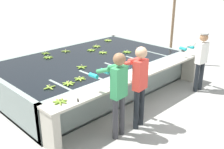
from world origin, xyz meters
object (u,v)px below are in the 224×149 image
worker_1 (139,80)px  banana_bunch_floating_5 (48,57)px  banana_bunch_floating_4 (46,53)px  banana_bunch_floating_11 (50,87)px  worker_0 (118,88)px  banana_bunch_floating_7 (142,55)px  banana_bunch_floating_1 (80,79)px  banana_bunch_floating_10 (108,40)px  worker_2 (200,56)px  banana_bunch_floating_12 (97,46)px  banana_bunch_floating_9 (103,52)px  banana_bunch_floating_6 (69,83)px  banana_bunch_floating_8 (82,67)px  banana_bunch_floating_3 (66,51)px  knife_0 (78,99)px  banana_bunch_floating_0 (91,50)px  support_post_right (173,19)px  banana_bunch_ledge_0 (60,102)px  banana_bunch_floating_13 (127,52)px  banana_bunch_floating_2 (119,65)px

worker_1 → banana_bunch_floating_5: (-0.15, 3.12, -0.18)m
banana_bunch_floating_4 → banana_bunch_floating_11: same height
worker_0 → banana_bunch_floating_7: 2.81m
banana_bunch_floating_1 → banana_bunch_floating_10: same height
worker_2 → banana_bunch_floating_5: size_ratio=5.79×
banana_bunch_floating_12 → banana_bunch_floating_1: bearing=-139.3°
banana_bunch_floating_10 → banana_bunch_floating_11: size_ratio=0.99×
banana_bunch_floating_4 → worker_0: bearing=-99.4°
worker_2 → banana_bunch_floating_9: 2.72m
banana_bunch_floating_6 → banana_bunch_floating_8: bearing=36.2°
banana_bunch_floating_1 → banana_bunch_floating_12: (2.10, 1.81, 0.00)m
banana_bunch_floating_3 → banana_bunch_floating_6: 2.52m
banana_bunch_floating_5 → knife_0: size_ratio=0.90×
banana_bunch_floating_0 → knife_0: banana_bunch_floating_0 is taller
banana_bunch_floating_6 → support_post_right: size_ratio=0.09×
banana_bunch_floating_6 → worker_1: bearing=-54.7°
worker_1 → banana_bunch_floating_10: worker_1 is taller
banana_bunch_floating_9 → support_post_right: size_ratio=0.09×
banana_bunch_floating_3 → knife_0: bearing=-121.7°
banana_bunch_floating_0 → banana_bunch_floating_1: same height
worker_2 → banana_bunch_floating_6: (-3.45, 1.18, -0.11)m
banana_bunch_floating_12 → knife_0: 3.74m
worker_0 → worker_1: (0.55, -0.05, 0.01)m
banana_bunch_floating_8 → banana_bunch_floating_12: 2.01m
banana_bunch_floating_9 → banana_bunch_floating_10: size_ratio=1.01×
worker_0 → banana_bunch_ledge_0: 1.08m
banana_bunch_floating_1 → banana_bunch_floating_8: same height
banana_bunch_floating_5 → banana_bunch_floating_7: size_ratio=1.01×
banana_bunch_floating_3 → banana_bunch_ledge_0: size_ratio=0.84×
banana_bunch_floating_4 → banana_bunch_floating_13: bearing=-41.5°
support_post_right → banana_bunch_floating_5: bearing=163.8°
banana_bunch_floating_3 → support_post_right: bearing=-21.7°
banana_bunch_floating_2 → banana_bunch_floating_3: same height
banana_bunch_floating_13 → worker_2: bearing=-67.3°
worker_1 → banana_bunch_floating_13: 2.65m
banana_bunch_floating_3 → banana_bunch_ledge_0: bearing=-127.2°
banana_bunch_floating_6 → banana_bunch_floating_8: (0.85, 0.62, 0.00)m
worker_2 → knife_0: bearing=172.7°
worker_2 → support_post_right: bearing=51.4°
banana_bunch_floating_4 → banana_bunch_floating_11: (-1.27, -2.21, 0.00)m
banana_bunch_floating_9 → banana_bunch_ledge_0: bearing=-146.9°
banana_bunch_floating_3 → banana_bunch_ledge_0: banana_bunch_ledge_0 is taller
banana_bunch_floating_0 → knife_0: bearing=-135.0°
banana_bunch_floating_0 → banana_bunch_floating_4: size_ratio=1.12×
banana_bunch_floating_3 → banana_bunch_floating_12: size_ratio=0.83×
banana_bunch_floating_13 → banana_bunch_floating_11: bearing=-168.3°
banana_bunch_floating_0 → banana_bunch_floating_3: size_ratio=1.20×
banana_bunch_floating_7 → banana_bunch_floating_13: (-0.10, 0.51, -0.00)m
worker_0 → banana_bunch_floating_7: (2.44, 1.37, -0.17)m
worker_0 → support_post_right: size_ratio=0.54×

